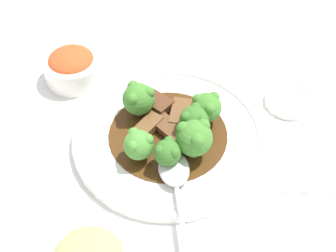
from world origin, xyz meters
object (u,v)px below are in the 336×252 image
main_plate (168,136)px  serving_spoon (175,177)px  beef_strip_1 (172,132)px  broccoli_floret_3 (194,120)px  broccoli_floret_5 (194,138)px  beef_strip_2 (147,129)px  broccoli_floret_2 (207,107)px  side_bowl_kimchi (72,66)px  broccoli_floret_4 (139,98)px  beef_strip_0 (180,113)px  broccoli_floret_1 (139,144)px  broccoli_floret_0 (167,152)px  sauce_dish (289,101)px  beef_strip_3 (155,102)px

main_plate → serving_spoon: (-0.08, -0.02, 0.02)m
beef_strip_1 → broccoli_floret_3: bearing=-73.3°
broccoli_floret_5 → broccoli_floret_3: bearing=7.2°
beef_strip_2 → broccoli_floret_2: bearing=-65.8°
broccoli_floret_3 → side_bowl_kimchi: 0.25m
beef_strip_1 → broccoli_floret_4: broccoli_floret_4 is taller
beef_strip_2 → main_plate: bearing=-84.1°
beef_strip_0 → broccoli_floret_1: size_ratio=1.15×
broccoli_floret_3 → broccoli_floret_4: (0.03, 0.09, 0.00)m
broccoli_floret_1 → broccoli_floret_2: size_ratio=0.94×
broccoli_floret_0 → side_bowl_kimchi: size_ratio=0.48×
beef_strip_0 → broccoli_floret_2: size_ratio=1.08×
main_plate → broccoli_floret_5: (-0.03, -0.04, 0.04)m
broccoli_floret_5 → sauce_dish: size_ratio=0.77×
beef_strip_1 → beef_strip_0: bearing=-8.8°
beef_strip_2 → side_bowl_kimchi: bearing=53.1°
beef_strip_3 → broccoli_floret_4: (-0.02, 0.02, 0.02)m
main_plate → serving_spoon: bearing=-163.9°
beef_strip_2 → broccoli_floret_0: broccoli_floret_0 is taller
broccoli_floret_3 → side_bowl_kimchi: size_ratio=0.51×
beef_strip_0 → broccoli_floret_3: (-0.03, -0.02, 0.02)m
main_plate → broccoli_floret_5: bearing=-127.7°
broccoli_floret_4 → main_plate: bearing=-123.7°
main_plate → sauce_dish: 0.22m
broccoli_floret_3 → sauce_dish: bearing=-54.1°
main_plate → side_bowl_kimchi: bearing=59.0°
broccoli_floret_0 → sauce_dish: 0.25m
broccoli_floret_2 → sauce_dish: broccoli_floret_2 is taller
main_plate → sauce_dish: (0.11, -0.18, -0.00)m
beef_strip_2 → broccoli_floret_4: bearing=27.2°
beef_strip_0 → broccoli_floret_4: bearing=93.3°
beef_strip_2 → beef_strip_3: 0.06m
beef_strip_3 → beef_strip_0: bearing=-109.1°
main_plate → broccoli_floret_0: 0.07m
main_plate → beef_strip_2: size_ratio=5.02×
beef_strip_0 → broccoli_floret_1: (-0.09, 0.05, 0.02)m
main_plate → broccoli_floret_3: size_ratio=5.93×
broccoli_floret_2 → broccoli_floret_4: size_ratio=0.94×
broccoli_floret_4 → beef_strip_1: bearing=-122.3°
side_bowl_kimchi → beef_strip_2: bearing=-126.9°
side_bowl_kimchi → serving_spoon: bearing=-133.0°
broccoli_floret_2 → broccoli_floret_5: (-0.07, 0.01, 0.01)m
main_plate → broccoli_floret_0: (-0.06, -0.01, 0.04)m
broccoli_floret_1 → broccoli_floret_0: bearing=-100.4°
serving_spoon → broccoli_floret_2: bearing=-13.7°
beef_strip_3 → broccoli_floret_2: size_ratio=1.22×
beef_strip_3 → side_bowl_kimchi: bearing=69.4°
sauce_dish → broccoli_floret_4: bearing=108.3°
broccoli_floret_1 → broccoli_floret_5: bearing=-76.1°
broccoli_floret_5 → sauce_dish: (0.15, -0.14, -0.05)m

